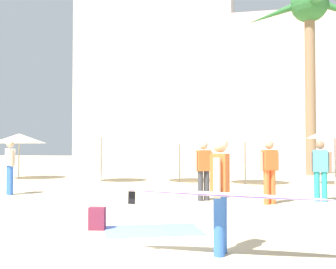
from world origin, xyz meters
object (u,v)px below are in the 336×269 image
object	(u,v)px
cafe_umbrella_1	(19,138)
person_mid_right	(204,168)
cafe_umbrella_2	(180,138)
person_mid_left	(219,191)
backpack	(97,219)
person_near_left	(269,169)
beach_towel	(153,230)
cafe_umbrella_0	(101,132)
person_mid_center	(10,165)
palm_tree_far_left	(310,23)
cafe_umbrella_3	(335,132)
cafe_umbrella_4	(245,136)
person_far_right	(320,168)

from	to	relation	value
cafe_umbrella_1	person_mid_right	xyz separation A→B (m)	(9.72, -6.10, -1.02)
cafe_umbrella_2	person_mid_left	bearing A→B (deg)	-77.42
cafe_umbrella_1	backpack	world-z (taller)	cafe_umbrella_1
cafe_umbrella_2	person_near_left	bearing A→B (deg)	-60.51
cafe_umbrella_1	person_near_left	size ratio (longest dim) A/B	1.49
beach_towel	person_near_left	bearing A→B (deg)	59.94
person_mid_left	cafe_umbrella_0	bearing A→B (deg)	124.35
beach_towel	person_mid_center	world-z (taller)	person_mid_center
palm_tree_far_left	cafe_umbrella_2	size ratio (longest dim) A/B	4.12
cafe_umbrella_2	person_mid_left	xyz separation A→B (m)	(2.62, -11.76, -1.00)
palm_tree_far_left	person_mid_left	size ratio (longest dim) A/B	3.41
cafe_umbrella_3	cafe_umbrella_4	distance (m)	3.57
cafe_umbrella_2	cafe_umbrella_4	distance (m)	2.89
cafe_umbrella_0	person_mid_right	xyz separation A→B (m)	(5.14, -5.23, -1.25)
cafe_umbrella_4	person_near_left	distance (m)	5.99
backpack	person_mid_center	size ratio (longest dim) A/B	0.24
palm_tree_far_left	person_mid_center	world-z (taller)	palm_tree_far_left
person_far_right	person_mid_center	size ratio (longest dim) A/B	0.98
palm_tree_far_left	cafe_umbrella_1	xyz separation A→B (m)	(-14.35, -5.50, -6.47)
cafe_umbrella_4	person_far_right	bearing A→B (deg)	-66.71
cafe_umbrella_3	person_far_right	size ratio (longest dim) A/B	1.42
palm_tree_far_left	person_mid_right	size ratio (longest dim) A/B	6.16
person_far_right	person_mid_center	world-z (taller)	person_mid_center
cafe_umbrella_4	person_mid_center	xyz separation A→B (m)	(-7.43, -5.33, -1.05)
backpack	person_near_left	bearing A→B (deg)	-47.35
cafe_umbrella_1	person_mid_left	xyz separation A→B (m)	(10.61, -11.94, -1.04)
palm_tree_far_left	backpack	xyz separation A→B (m)	(-6.12, -16.06, -8.23)
palm_tree_far_left	person_far_right	distance (m)	13.49
person_mid_right	person_far_right	distance (m)	3.31
palm_tree_far_left	backpack	world-z (taller)	palm_tree_far_left
cafe_umbrella_3	cafe_umbrella_4	world-z (taller)	cafe_umbrella_3
cafe_umbrella_3	person_far_right	xyz separation A→B (m)	(-1.41, -5.16, -1.22)
cafe_umbrella_1	cafe_umbrella_2	xyz separation A→B (m)	(7.98, -0.18, -0.03)
person_mid_right	person_mid_left	bearing A→B (deg)	-25.24
palm_tree_far_left	person_mid_center	distance (m)	17.51
backpack	person_far_right	bearing A→B (deg)	-52.27
person_mid_left	person_near_left	world-z (taller)	person_near_left
cafe_umbrella_0	palm_tree_far_left	bearing A→B (deg)	33.10
palm_tree_far_left	cafe_umbrella_0	world-z (taller)	palm_tree_far_left
cafe_umbrella_3	backpack	xyz separation A→B (m)	(-6.18, -10.07, -1.97)
cafe_umbrella_1	person_mid_center	bearing A→B (deg)	-60.25
backpack	cafe_umbrella_1	bearing A→B (deg)	29.81
person_near_left	person_mid_center	bearing A→B (deg)	-128.29
cafe_umbrella_0	person_mid_left	world-z (taller)	cafe_umbrella_0
cafe_umbrella_1	person_mid_center	size ratio (longest dim) A/B	1.46
backpack	person_mid_right	distance (m)	4.76
person_mid_left	person_far_right	world-z (taller)	person_far_right
beach_towel	backpack	xyz separation A→B (m)	(-1.04, -0.13, 0.19)
cafe_umbrella_2	cafe_umbrella_3	xyz separation A→B (m)	(6.42, -0.31, 0.24)
cafe_umbrella_1	person_mid_left	size ratio (longest dim) A/B	0.83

